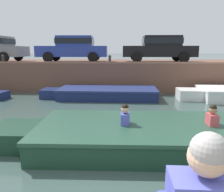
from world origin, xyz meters
The scene contains 9 objects.
ground_plane centered at (0.00, 5.01, 0.00)m, with size 400.00×400.00×0.00m, color #384C47.
far_quay_wall centered at (0.00, 13.01, 0.79)m, with size 60.00×6.00×1.59m, color brown.
far_wall_coping centered at (0.00, 10.13, 1.63)m, with size 60.00×0.24×0.08m, color brown.
boat_moored_central_navy centered at (-0.20, 8.68, 0.25)m, with size 5.54×1.95×0.51m.
motorboat_passing centered at (1.38, 3.35, 0.28)m, with size 7.10×2.46×1.04m.
car_left_inner_blue centered at (-2.31, 12.11, 2.43)m, with size 4.30×2.07×1.54m.
car_centre_black centered at (2.94, 12.11, 2.43)m, with size 4.34×1.90×1.54m.
mooring_bollard_west centered at (-5.86, 10.26, 1.83)m, with size 0.15×0.15×0.45m.
mooring_bollard_mid centered at (0.03, 10.26, 1.83)m, with size 0.15×0.15×0.45m.
Camera 1 is at (0.74, -1.57, 2.24)m, focal length 35.00 mm.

